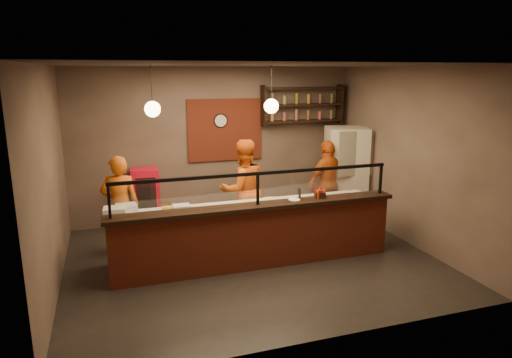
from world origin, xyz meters
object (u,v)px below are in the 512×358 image
object	(u,v)px
cook_mid	(243,190)
pizza_dough	(273,201)
fridge	(345,173)
wall_clock	(220,121)
cook_right	(328,183)
red_cooler	(146,199)
condiment_caddy	(320,195)
pepper_mill	(300,194)
cook_left	(120,205)

from	to	relation	value
cook_mid	pizza_dough	bearing A→B (deg)	106.54
fridge	pizza_dough	bearing A→B (deg)	-132.82
wall_clock	pizza_dough	world-z (taller)	wall_clock
cook_right	red_cooler	bearing A→B (deg)	-30.29
wall_clock	fridge	distance (m)	2.88
cook_mid	cook_right	size ratio (longest dim) A/B	1.08
fridge	condiment_caddy	world-z (taller)	fridge
cook_mid	pizza_dough	distance (m)	0.84
cook_right	pepper_mill	size ratio (longest dim) A/B	9.71
cook_right	fridge	xyz separation A→B (m)	(0.55, 0.26, 0.10)
pizza_dough	condiment_caddy	size ratio (longest dim) A/B	3.17
cook_mid	fridge	bearing A→B (deg)	-174.17
wall_clock	cook_right	xyz separation A→B (m)	(1.95, -1.15, -1.22)
cook_right	fridge	bearing A→B (deg)	-171.49
pizza_dough	condiment_caddy	xyz separation A→B (m)	(0.62, -0.55, 0.20)
cook_left	fridge	xyz separation A→B (m)	(4.65, 0.56, 0.12)
fridge	cook_right	bearing A→B (deg)	-138.27
red_cooler	pepper_mill	size ratio (longest dim) A/B	6.90
cook_left	cook_right	size ratio (longest dim) A/B	0.99
cook_mid	fridge	xyz separation A→B (m)	(2.43, 0.49, 0.04)
cook_left	cook_mid	distance (m)	2.23
cook_left	fridge	distance (m)	4.68
condiment_caddy	pizza_dough	bearing A→B (deg)	138.24
cook_left	pepper_mill	xyz separation A→B (m)	(2.80, -1.24, 0.28)
cook_left	condiment_caddy	size ratio (longest dim) A/B	10.34
wall_clock	pizza_dough	xyz separation A→B (m)	(0.39, -2.16, -1.19)
cook_left	fridge	bearing A→B (deg)	-169.26
pizza_dough	fridge	bearing A→B (deg)	31.07
cook_mid	pepper_mill	bearing A→B (deg)	108.15
red_cooler	pizza_dough	xyz separation A→B (m)	(2.03, -1.85, 0.28)
wall_clock	cook_left	world-z (taller)	wall_clock
wall_clock	condiment_caddy	bearing A→B (deg)	-69.61
fridge	pepper_mill	bearing A→B (deg)	-119.66
wall_clock	pepper_mill	world-z (taller)	wall_clock
cook_left	red_cooler	xyz separation A→B (m)	(0.51, 1.14, -0.24)
wall_clock	cook_mid	bearing A→B (deg)	-86.97
pizza_dough	pepper_mill	size ratio (longest dim) A/B	2.93
fridge	wall_clock	bearing A→B (deg)	176.60
fridge	pizza_dough	size ratio (longest dim) A/B	3.70
wall_clock	cook_mid	world-z (taller)	wall_clock
red_cooler	fridge	bearing A→B (deg)	-6.27
cook_left	red_cooler	size ratio (longest dim) A/B	1.39
cook_mid	pepper_mill	world-z (taller)	cook_mid
cook_left	pepper_mill	world-z (taller)	cook_left
fridge	red_cooler	xyz separation A→B (m)	(-4.14, 0.58, -0.36)
condiment_caddy	pepper_mill	world-z (taller)	pepper_mill
fridge	condiment_caddy	size ratio (longest dim) A/B	11.72
pizza_dough	cook_mid	bearing A→B (deg)	112.23
pizza_dough	wall_clock	bearing A→B (deg)	100.25
fridge	pizza_dough	world-z (taller)	fridge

